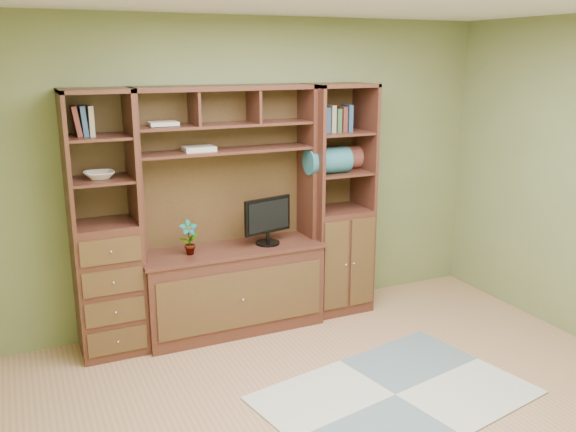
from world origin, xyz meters
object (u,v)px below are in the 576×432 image
left_tower (105,226)px  monitor (268,212)px  center_hutch (231,213)px  right_tower (338,200)px

left_tower → monitor: bearing=-3.3°
left_tower → center_hutch: bearing=-2.3°
center_hutch → right_tower: 1.03m
left_tower → right_tower: (2.02, 0.00, 0.00)m
right_tower → left_tower: bearing=180.0°
center_hutch → left_tower: 1.00m
center_hutch → right_tower: (1.02, 0.04, 0.00)m
left_tower → monitor: (1.31, -0.07, -0.02)m
center_hutch → right_tower: size_ratio=1.00×
left_tower → right_tower: size_ratio=1.00×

